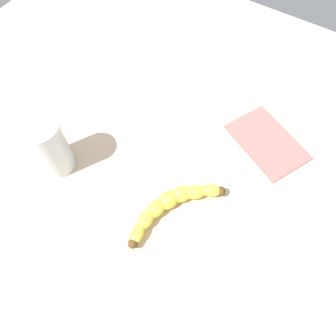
# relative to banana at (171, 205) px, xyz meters

# --- Properties ---
(wooden_tabletop) EXTENTS (1.20, 1.20, 0.03)m
(wooden_tabletop) POSITION_rel_banana_xyz_m (-0.11, 0.05, -0.03)
(wooden_tabletop) COLOR beige
(wooden_tabletop) RESTS_ON ground
(banana) EXTENTS (0.11, 0.19, 0.03)m
(banana) POSITION_rel_banana_xyz_m (0.00, 0.00, 0.00)
(banana) COLOR yellow
(banana) RESTS_ON wooden_tabletop
(smoothie_glass) EXTENTS (0.07, 0.07, 0.12)m
(smoothie_glass) POSITION_rel_banana_xyz_m (-0.24, -0.04, 0.04)
(smoothie_glass) COLOR silver
(smoothie_glass) RESTS_ON wooden_tabletop
(folded_napkin) EXTENTS (0.19, 0.16, 0.01)m
(folded_napkin) POSITION_rel_banana_xyz_m (0.09, 0.23, -0.01)
(folded_napkin) COLOR #BC6660
(folded_napkin) RESTS_ON wooden_tabletop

